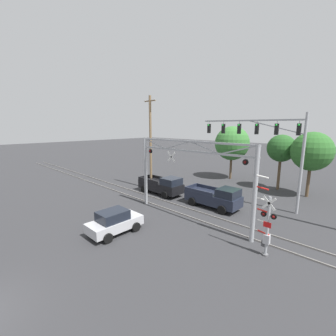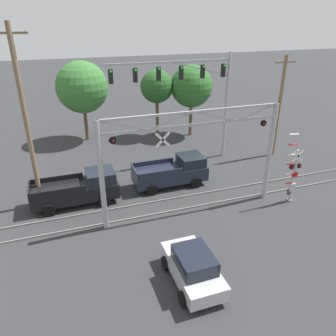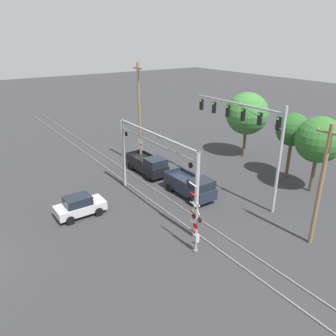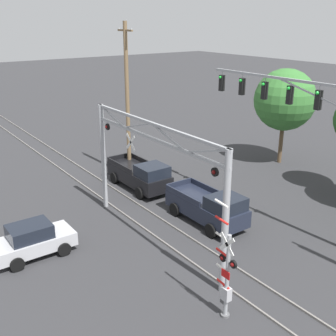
# 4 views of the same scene
# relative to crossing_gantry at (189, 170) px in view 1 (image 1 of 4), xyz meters

# --- Properties ---
(rail_track_near) EXTENTS (80.00, 0.08, 0.10)m
(rail_track_near) POSITION_rel_crossing_gantry_xyz_m (0.01, 0.28, -4.05)
(rail_track_near) COLOR gray
(rail_track_near) RESTS_ON ground_plane
(rail_track_far) EXTENTS (80.00, 0.08, 0.10)m
(rail_track_far) POSITION_rel_crossing_gantry_xyz_m (0.01, 1.72, -4.05)
(rail_track_far) COLOR gray
(rail_track_far) RESTS_ON ground_plane
(crossing_gantry) EXTENTS (10.94, 0.31, 6.43)m
(crossing_gantry) POSITION_rel_crossing_gantry_xyz_m (0.00, 0.00, 0.00)
(crossing_gantry) COLOR #9EA0A5
(crossing_gantry) RESTS_ON ground_plane
(crossing_signal_mast) EXTENTS (1.29, 0.35, 4.78)m
(crossing_signal_mast) POSITION_rel_crossing_gantry_xyz_m (6.58, -1.03, -2.30)
(crossing_signal_mast) COLOR #9EA0A5
(crossing_signal_mast) RESTS_ON ground_plane
(traffic_signal_span) EXTENTS (9.95, 0.39, 8.65)m
(traffic_signal_span) POSITION_rel_crossing_gantry_xyz_m (3.29, 7.43, 2.11)
(traffic_signal_span) COLOR #9EA0A5
(traffic_signal_span) RESTS_ON ground_plane
(pickup_truck_lead) EXTENTS (5.21, 2.25, 2.08)m
(pickup_truck_lead) POSITION_rel_crossing_gantry_xyz_m (0.16, 3.71, -3.09)
(pickup_truck_lead) COLOR #1E2333
(pickup_truck_lead) RESTS_ON ground_plane
(pickup_truck_following) EXTENTS (5.44, 2.25, 2.08)m
(pickup_truck_following) POSITION_rel_crossing_gantry_xyz_m (-6.43, 3.31, -3.09)
(pickup_truck_following) COLOR black
(pickup_truck_following) RESTS_ON ground_plane
(sedan_waiting) EXTENTS (2.06, 3.85, 1.69)m
(sedan_waiting) POSITION_rel_crossing_gantry_xyz_m (-2.26, -5.60, -3.25)
(sedan_waiting) COLOR #B7B7BC
(sedan_waiting) RESTS_ON ground_plane
(utility_pole_left) EXTENTS (1.80, 0.28, 10.93)m
(utility_pole_left) POSITION_rel_crossing_gantry_xyz_m (-8.86, 3.86, 1.52)
(utility_pole_left) COLOR brown
(utility_pole_left) RESTS_ON ground_plane
(background_tree_beyond_span) EXTENTS (3.19, 3.19, 6.57)m
(background_tree_beyond_span) POSITION_rel_crossing_gantry_xyz_m (2.32, 14.31, 0.84)
(background_tree_beyond_span) COLOR brown
(background_tree_beyond_span) RESTS_ON ground_plane
(background_tree_far_left_verge) EXTENTS (4.07, 4.07, 6.97)m
(background_tree_far_left_verge) POSITION_rel_crossing_gantry_xyz_m (5.57, 13.46, 0.81)
(background_tree_far_left_verge) COLOR brown
(background_tree_far_left_verge) RESTS_ON ground_plane
(background_tree_far_right_verge) EXTENTS (4.78, 4.78, 7.51)m
(background_tree_far_right_verge) POSITION_rel_crossing_gantry_xyz_m (-4.59, 15.44, 1.01)
(background_tree_far_right_verge) COLOR brown
(background_tree_far_right_verge) RESTS_ON ground_plane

